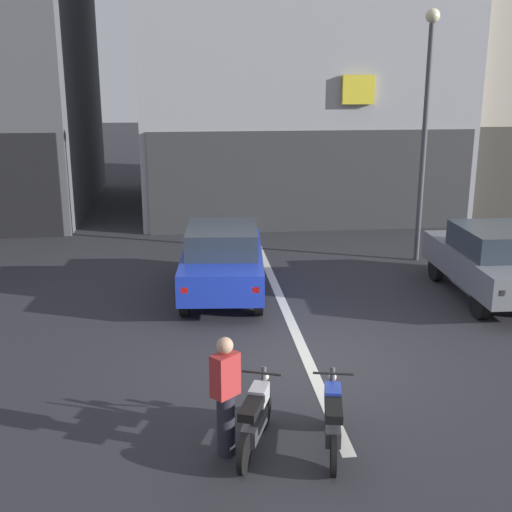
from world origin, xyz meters
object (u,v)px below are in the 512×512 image
at_px(car_blue_crossing_near, 223,258).
at_px(street_lamp, 426,112).
at_px(car_grey_parked_kerbside, 492,260).
at_px(motorcycle_blue_row_left_mid, 333,418).
at_px(person_by_motorcycles, 225,396).
at_px(motorcycle_silver_row_leftmost, 256,417).

height_order(car_blue_crossing_near, street_lamp, street_lamp).
bearing_deg(car_grey_parked_kerbside, motorcycle_blue_row_left_mid, -130.70).
xyz_separation_m(motorcycle_blue_row_left_mid, person_by_motorcycles, (-1.43, 0.04, 0.40)).
xyz_separation_m(street_lamp, person_by_motorcycles, (-5.75, -8.83, -3.10)).
bearing_deg(motorcycle_silver_row_leftmost, car_blue_crossing_near, 90.59).
xyz_separation_m(motorcycle_silver_row_leftmost, person_by_motorcycles, (-0.40, -0.10, 0.40)).
bearing_deg(car_grey_parked_kerbside, person_by_motorcycles, -138.17).
bearing_deg(motorcycle_silver_row_leftmost, street_lamp, 58.54).
distance_m(car_grey_parked_kerbside, motorcycle_silver_row_leftmost, 8.16).
distance_m(car_blue_crossing_near, motorcycle_blue_row_left_mid, 6.60).
bearing_deg(car_blue_crossing_near, motorcycle_blue_row_left_mid, -80.50).
bearing_deg(person_by_motorcycles, street_lamp, 56.94).
bearing_deg(car_grey_parked_kerbside, street_lamp, 100.61).
relative_size(car_grey_parked_kerbside, street_lamp, 0.64).
distance_m(street_lamp, motorcycle_silver_row_leftmost, 10.82).
xyz_separation_m(car_grey_parked_kerbside, street_lamp, (-0.59, 3.16, 3.07)).
height_order(street_lamp, person_by_motorcycles, street_lamp).
height_order(car_grey_parked_kerbside, motorcycle_blue_row_left_mid, car_grey_parked_kerbside).
distance_m(car_grey_parked_kerbside, street_lamp, 4.45).
distance_m(motorcycle_blue_row_left_mid, person_by_motorcycles, 1.48).
xyz_separation_m(motorcycle_silver_row_leftmost, motorcycle_blue_row_left_mid, (1.02, -0.14, 0.00)).
height_order(car_grey_parked_kerbside, person_by_motorcycles, person_by_motorcycles).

